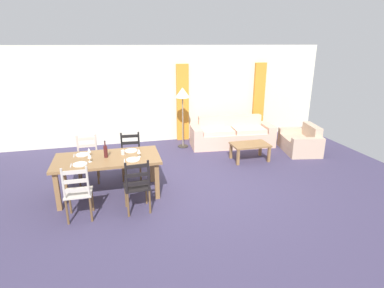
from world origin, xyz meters
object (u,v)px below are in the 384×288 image
object	(u,v)px
coffee_cup_primary	(123,152)
armchair_upholstered	(302,143)
wine_glass_near_left	(89,156)
couch	(231,135)
wine_glass_far_left	(89,150)
dining_chair_near_right	(137,186)
standing_lamp	(183,96)
dining_table	(108,162)
wine_bottle	(106,151)
coffee_table	(250,146)
wine_glass_near_right	(139,151)
dining_chair_near_left	(78,193)
dining_chair_far_left	(88,159)
dining_chair_far_right	(131,156)

from	to	relation	value
coffee_cup_primary	armchair_upholstered	size ratio (longest dim) A/B	0.07
wine_glass_near_left	couch	bearing A→B (deg)	33.39
armchair_upholstered	wine_glass_far_left	bearing A→B (deg)	-168.25
dining_chair_near_right	standing_lamp	size ratio (longest dim) A/B	0.59
wine_glass_near_left	dining_table	bearing A→B (deg)	28.19
wine_bottle	coffee_cup_primary	distance (m)	0.32
coffee_cup_primary	coffee_table	bearing A→B (deg)	17.02
dining_chair_near_right	couch	distance (m)	4.15
dining_table	coffee_cup_primary	size ratio (longest dim) A/B	21.11
armchair_upholstered	standing_lamp	world-z (taller)	standing_lamp
wine_glass_near_left	standing_lamp	size ratio (longest dim) A/B	0.10
dining_table	armchair_upholstered	bearing A→B (deg)	14.21
dining_table	wine_glass_near_right	size ratio (longest dim) A/B	11.80
dining_chair_near_left	wine_glass_far_left	world-z (taller)	dining_chair_near_left
dining_chair_near_left	wine_glass_near_left	world-z (taller)	dining_chair_near_left
dining_chair_far_left	wine_glass_near_right	xyz separation A→B (m)	(0.98, -0.87, 0.38)
dining_chair_far_left	standing_lamp	world-z (taller)	standing_lamp
wine_glass_near_right	wine_glass_near_left	bearing A→B (deg)	-177.69
coffee_cup_primary	coffee_table	world-z (taller)	coffee_cup_primary
standing_lamp	wine_bottle	bearing A→B (deg)	-129.66
coffee_table	wine_glass_near_right	bearing A→B (deg)	-157.63
wine_glass_near_left	couch	world-z (taller)	wine_glass_near_left
wine_glass_near_left	coffee_cup_primary	size ratio (longest dim) A/B	1.79
wine_glass_far_left	dining_chair_near_right	bearing A→B (deg)	-49.74
wine_bottle	dining_chair_far_left	bearing A→B (deg)	118.32
wine_glass_near_left	wine_glass_far_left	bearing A→B (deg)	94.46
dining_chair_far_right	armchair_upholstered	world-z (taller)	dining_chair_far_right
wine_glass_near_right	couch	distance (m)	3.67
dining_chair_near_right	dining_chair_far_right	world-z (taller)	same
dining_chair_far_left	wine_glass_near_left	distance (m)	0.99
dining_chair_near_left	couch	distance (m)	4.84
wine_glass_near_left	coffee_table	bearing A→B (deg)	17.90
dining_chair_near_left	dining_chair_far_right	size ratio (longest dim) A/B	1.00
dining_chair_far_left	couch	world-z (taller)	dining_chair_far_left
dining_table	wine_bottle	distance (m)	0.21
standing_lamp	coffee_table	bearing A→B (deg)	-45.82
wine_glass_far_left	coffee_table	xyz separation A→B (m)	(3.65, 0.86, -0.51)
armchair_upholstered	coffee_cup_primary	bearing A→B (deg)	-165.89
dining_chair_far_right	couch	bearing A→B (deg)	27.79
dining_chair_near_right	dining_chair_far_left	world-z (taller)	same
dining_chair_far_left	dining_table	bearing A→B (deg)	-61.12
coffee_cup_primary	wine_glass_near_left	bearing A→B (deg)	-157.63
dining_chair_near_left	standing_lamp	world-z (taller)	standing_lamp
coffee_cup_primary	standing_lamp	distance (m)	2.94
dining_chair_far_right	armchair_upholstered	xyz separation A→B (m)	(4.48, 0.53, -0.23)
dining_chair_far_right	wine_glass_near_right	world-z (taller)	dining_chair_far_right
wine_bottle	coffee_cup_primary	xyz separation A→B (m)	(0.31, 0.07, -0.07)
dining_table	wine_glass_near_right	world-z (taller)	wine_glass_near_right
wine_glass_far_left	wine_bottle	bearing A→B (deg)	-25.28
armchair_upholstered	wine_glass_near_left	bearing A→B (deg)	-164.94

